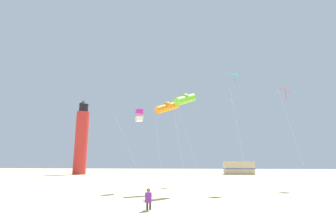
{
  "coord_description": "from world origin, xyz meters",
  "views": [
    {
      "loc": [
        1.79,
        -7.84,
        2.5
      ],
      "look_at": [
        -0.19,
        9.29,
        6.07
      ],
      "focal_mm": 26.31,
      "sensor_mm": 36.0,
      "label": 1
    }
  ],
  "objects_px": {
    "rv_van_tan": "(239,168)",
    "kite_tube_lime": "(185,99)",
    "kite_diamond_scarlet": "(286,94)",
    "kite_box_magenta": "(139,115)",
    "kite_diamond_cyan": "(235,79)",
    "kite_flyer_standing": "(148,199)",
    "kite_tube_orange": "(167,107)",
    "lighthouse_distant": "(81,139)",
    "kite_diamond_rainbow": "(189,101)"
  },
  "relations": [
    {
      "from": "kite_flyer_standing",
      "to": "rv_van_tan",
      "type": "distance_m",
      "value": 44.37
    },
    {
      "from": "kite_diamond_rainbow",
      "to": "kite_box_magenta",
      "type": "distance_m",
      "value": 8.6
    },
    {
      "from": "kite_diamond_scarlet",
      "to": "kite_diamond_rainbow",
      "type": "height_order",
      "value": "kite_diamond_rainbow"
    },
    {
      "from": "kite_flyer_standing",
      "to": "kite_diamond_rainbow",
      "type": "height_order",
      "value": "kite_diamond_rainbow"
    },
    {
      "from": "kite_diamond_rainbow",
      "to": "lighthouse_distant",
      "type": "height_order",
      "value": "lighthouse_distant"
    },
    {
      "from": "rv_van_tan",
      "to": "kite_diamond_cyan",
      "type": "bearing_deg",
      "value": -101.05
    },
    {
      "from": "rv_van_tan",
      "to": "kite_tube_orange",
      "type": "bearing_deg",
      "value": -111.03
    },
    {
      "from": "kite_box_magenta",
      "to": "lighthouse_distant",
      "type": "distance_m",
      "value": 36.47
    },
    {
      "from": "rv_van_tan",
      "to": "kite_diamond_scarlet",
      "type": "bearing_deg",
      "value": -90.62
    },
    {
      "from": "kite_diamond_cyan",
      "to": "lighthouse_distant",
      "type": "xyz_separation_m",
      "value": [
        -29.77,
        28.88,
        -2.92
      ]
    },
    {
      "from": "kite_diamond_cyan",
      "to": "kite_tube_orange",
      "type": "bearing_deg",
      "value": -165.37
    },
    {
      "from": "kite_flyer_standing",
      "to": "lighthouse_distant",
      "type": "relative_size",
      "value": 0.07
    },
    {
      "from": "lighthouse_distant",
      "to": "kite_flyer_standing",
      "type": "bearing_deg",
      "value": -59.45
    },
    {
      "from": "kite_tube_lime",
      "to": "kite_box_magenta",
      "type": "xyz_separation_m",
      "value": [
        -4.5,
        1.67,
        -1.05
      ]
    },
    {
      "from": "rv_van_tan",
      "to": "kite_tube_lime",
      "type": "bearing_deg",
      "value": -107.82
    },
    {
      "from": "kite_box_magenta",
      "to": "rv_van_tan",
      "type": "height_order",
      "value": "kite_box_magenta"
    },
    {
      "from": "kite_tube_orange",
      "to": "kite_diamond_scarlet",
      "type": "relative_size",
      "value": 0.79
    },
    {
      "from": "kite_box_magenta",
      "to": "kite_diamond_rainbow",
      "type": "bearing_deg",
      "value": 55.39
    },
    {
      "from": "kite_diamond_cyan",
      "to": "lighthouse_distant",
      "type": "distance_m",
      "value": 41.58
    },
    {
      "from": "kite_tube_orange",
      "to": "kite_diamond_cyan",
      "type": "height_order",
      "value": "kite_diamond_cyan"
    },
    {
      "from": "kite_diamond_scarlet",
      "to": "kite_box_magenta",
      "type": "distance_m",
      "value": 16.14
    },
    {
      "from": "kite_tube_orange",
      "to": "kite_diamond_cyan",
      "type": "xyz_separation_m",
      "value": [
        6.61,
        1.73,
        3.12
      ]
    },
    {
      "from": "kite_tube_lime",
      "to": "kite_tube_orange",
      "type": "bearing_deg",
      "value": 143.81
    },
    {
      "from": "kite_diamond_scarlet",
      "to": "kite_tube_orange",
      "type": "bearing_deg",
      "value": -158.67
    },
    {
      "from": "kite_flyer_standing",
      "to": "kite_diamond_cyan",
      "type": "relative_size",
      "value": 0.1
    },
    {
      "from": "kite_box_magenta",
      "to": "rv_van_tan",
      "type": "distance_m",
      "value": 37.14
    },
    {
      "from": "kite_tube_lime",
      "to": "kite_diamond_cyan",
      "type": "xyz_separation_m",
      "value": [
        4.87,
        3.0,
        2.75
      ]
    },
    {
      "from": "kite_diamond_scarlet",
      "to": "kite_diamond_cyan",
      "type": "height_order",
      "value": "kite_diamond_cyan"
    },
    {
      "from": "lighthouse_distant",
      "to": "kite_tube_orange",
      "type": "bearing_deg",
      "value": -52.88
    },
    {
      "from": "kite_tube_orange",
      "to": "kite_diamond_scarlet",
      "type": "bearing_deg",
      "value": 21.33
    },
    {
      "from": "kite_flyer_standing",
      "to": "kite_diamond_cyan",
      "type": "distance_m",
      "value": 15.93
    },
    {
      "from": "kite_diamond_cyan",
      "to": "kite_diamond_rainbow",
      "type": "bearing_deg",
      "value": 132.02
    },
    {
      "from": "kite_diamond_scarlet",
      "to": "rv_van_tan",
      "type": "relative_size",
      "value": 1.62
    },
    {
      "from": "kite_tube_lime",
      "to": "lighthouse_distant",
      "type": "distance_m",
      "value": 40.45
    },
    {
      "from": "kite_tube_lime",
      "to": "rv_van_tan",
      "type": "xyz_separation_m",
      "value": [
        9.96,
        35.43,
        -6.62
      ]
    },
    {
      "from": "kite_flyer_standing",
      "to": "kite_diamond_scarlet",
      "type": "bearing_deg",
      "value": -139.36
    },
    {
      "from": "rv_van_tan",
      "to": "kite_flyer_standing",
      "type": "bearing_deg",
      "value": -107.41
    },
    {
      "from": "kite_flyer_standing",
      "to": "lighthouse_distant",
      "type": "height_order",
      "value": "lighthouse_distant"
    },
    {
      "from": "kite_tube_orange",
      "to": "kite_tube_lime",
      "type": "bearing_deg",
      "value": -36.19
    },
    {
      "from": "kite_diamond_scarlet",
      "to": "kite_diamond_cyan",
      "type": "xyz_separation_m",
      "value": [
        -5.86,
        -3.14,
        0.85
      ]
    },
    {
      "from": "kite_diamond_cyan",
      "to": "lighthouse_distant",
      "type": "height_order",
      "value": "lighthouse_distant"
    },
    {
      "from": "kite_diamond_cyan",
      "to": "rv_van_tan",
      "type": "distance_m",
      "value": 34.14
    },
    {
      "from": "kite_diamond_scarlet",
      "to": "lighthouse_distant",
      "type": "distance_m",
      "value": 44.01
    },
    {
      "from": "kite_tube_orange",
      "to": "kite_diamond_scarlet",
      "type": "distance_m",
      "value": 13.58
    },
    {
      "from": "kite_flyer_standing",
      "to": "kite_tube_lime",
      "type": "xyz_separation_m",
      "value": [
        1.74,
        7.36,
        7.4
      ]
    },
    {
      "from": "kite_tube_orange",
      "to": "lighthouse_distant",
      "type": "bearing_deg",
      "value": 127.12
    },
    {
      "from": "kite_tube_orange",
      "to": "kite_diamond_cyan",
      "type": "bearing_deg",
      "value": 14.63
    },
    {
      "from": "kite_flyer_standing",
      "to": "lighthouse_distant",
      "type": "distance_m",
      "value": 46.14
    },
    {
      "from": "kite_tube_lime",
      "to": "kite_tube_orange",
      "type": "height_order",
      "value": "kite_tube_lime"
    },
    {
      "from": "kite_diamond_scarlet",
      "to": "kite_tube_lime",
      "type": "bearing_deg",
      "value": -150.21
    }
  ]
}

